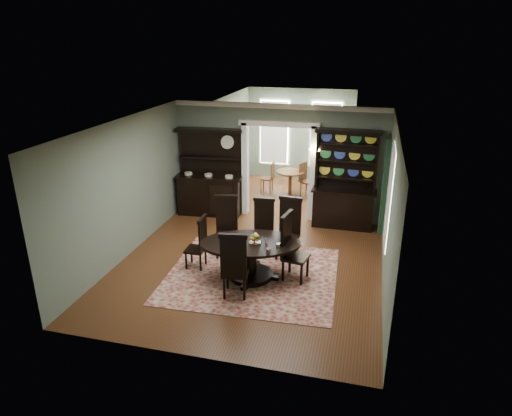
# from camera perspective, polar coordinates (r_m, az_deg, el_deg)

# --- Properties ---
(room) EXTENTS (5.51, 6.01, 3.01)m
(room) POSITION_cam_1_polar(r_m,az_deg,el_deg) (9.17, -0.90, 1.54)
(room) COLOR #5A3417
(room) RESTS_ON ground
(parlor) EXTENTS (3.51, 3.50, 3.01)m
(parlor) POSITION_cam_1_polar(r_m,az_deg,el_deg) (14.36, 4.90, 8.39)
(parlor) COLOR #5A3417
(parlor) RESTS_ON ground
(doorway_trim) EXTENTS (2.08, 0.25, 2.57)m
(doorway_trim) POSITION_cam_1_polar(r_m,az_deg,el_deg) (11.91, 2.84, 6.32)
(doorway_trim) COLOR white
(doorway_trim) RESTS_ON floor
(right_window) EXTENTS (0.15, 1.47, 2.12)m
(right_window) POSITION_cam_1_polar(r_m,az_deg,el_deg) (9.72, 16.04, 1.99)
(right_window) COLOR white
(right_window) RESTS_ON wall_right
(wall_sconce) EXTENTS (0.27, 0.21, 0.21)m
(wall_sconce) POSITION_cam_1_polar(r_m,az_deg,el_deg) (11.55, 7.37, 7.10)
(wall_sconce) COLOR #AF692E
(wall_sconce) RESTS_ON back_wall_right
(rug) EXTENTS (3.53, 3.19, 0.01)m
(rug) POSITION_cam_1_polar(r_m,az_deg,el_deg) (9.44, -0.50, -8.33)
(rug) COLOR maroon
(rug) RESTS_ON floor
(dining_table) EXTENTS (2.28, 2.28, 0.79)m
(dining_table) POSITION_cam_1_polar(r_m,az_deg,el_deg) (9.11, -0.67, -5.64)
(dining_table) COLOR black
(dining_table) RESTS_ON rug
(centerpiece) EXTENTS (1.19, 0.77, 0.20)m
(centerpiece) POSITION_cam_1_polar(r_m,az_deg,el_deg) (8.90, -0.16, -4.18)
(centerpiece) COLOR silver
(centerpiece) RESTS_ON dining_table
(chair_far_left) EXTENTS (0.59, 0.57, 1.35)m
(chair_far_left) POSITION_cam_1_polar(r_m,az_deg,el_deg) (10.05, -3.70, -2.00)
(chair_far_left) COLOR black
(chair_far_left) RESTS_ON rug
(chair_far_mid) EXTENTS (0.49, 0.47, 1.26)m
(chair_far_mid) POSITION_cam_1_polar(r_m,az_deg,el_deg) (10.14, 0.93, -2.06)
(chair_far_mid) COLOR black
(chair_far_mid) RESTS_ON rug
(chair_far_right) EXTENTS (0.53, 0.51, 1.35)m
(chair_far_right) POSITION_cam_1_polar(r_m,az_deg,el_deg) (9.96, 4.14, -2.23)
(chair_far_right) COLOR black
(chair_far_right) RESTS_ON rug
(chair_end_left) EXTENTS (0.41, 0.44, 1.15)m
(chair_end_left) POSITION_cam_1_polar(r_m,az_deg,el_deg) (9.53, -7.08, -4.17)
(chair_end_left) COLOR black
(chair_end_left) RESTS_ON rug
(chair_end_right) EXTENTS (0.57, 0.59, 1.39)m
(chair_end_right) POSITION_cam_1_polar(r_m,az_deg,el_deg) (9.04, 4.34, -4.65)
(chair_end_right) COLOR black
(chair_end_right) RESTS_ON rug
(chair_near) EXTENTS (0.56, 0.54, 1.35)m
(chair_near) POSITION_cam_1_polar(r_m,az_deg,el_deg) (8.36, -2.73, -7.00)
(chair_near) COLOR black
(chair_near) RESTS_ON rug
(sideboard) EXTENTS (1.82, 0.80, 2.32)m
(sideboard) POSITION_cam_1_polar(r_m,az_deg,el_deg) (12.37, -5.77, 2.90)
(sideboard) COLOR black
(sideboard) RESTS_ON floor
(welsh_dresser) EXTENTS (1.59, 0.59, 2.48)m
(welsh_dresser) POSITION_cam_1_polar(r_m,az_deg,el_deg) (11.65, 10.95, 1.92)
(welsh_dresser) COLOR black
(welsh_dresser) RESTS_ON floor
(parlor_table) EXTENTS (0.85, 0.85, 0.79)m
(parlor_table) POSITION_cam_1_polar(r_m,az_deg,el_deg) (13.76, 4.30, 3.52)
(parlor_table) COLOR brown
(parlor_table) RESTS_ON parlor_floor
(parlor_chair_left) EXTENTS (0.41, 0.41, 0.98)m
(parlor_chair_left) POSITION_cam_1_polar(r_m,az_deg,el_deg) (14.01, 1.64, 3.93)
(parlor_chair_left) COLOR brown
(parlor_chair_left) RESTS_ON parlor_floor
(parlor_chair_right) EXTENTS (0.51, 0.50, 1.06)m
(parlor_chair_right) POSITION_cam_1_polar(r_m,az_deg,el_deg) (13.70, 6.29, 3.60)
(parlor_chair_right) COLOR brown
(parlor_chair_right) RESTS_ON parlor_floor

